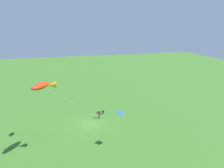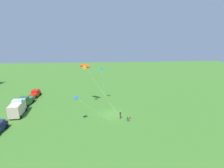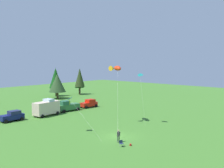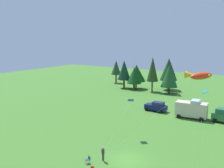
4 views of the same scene
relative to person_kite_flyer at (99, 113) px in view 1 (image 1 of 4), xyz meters
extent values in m
plane|color=#3D7227|center=(2.20, 1.75, -1.02)|extent=(160.00, 160.00, 0.00)
cylinder|color=#37463B|center=(0.10, -0.04, -0.60)|extent=(0.14, 0.14, 0.85)
cylinder|color=#37463B|center=(-0.10, 0.05, -0.60)|extent=(0.14, 0.14, 0.85)
cylinder|color=#403C40|center=(0.00, 0.00, 0.14)|extent=(0.45, 0.45, 0.62)
sphere|color=tan|center=(0.00, 0.00, 0.60)|extent=(0.24, 0.24, 0.24)
cylinder|color=#403C40|center=(0.16, -0.13, 0.17)|extent=(0.18, 0.14, 0.56)
cylinder|color=#403C40|center=(-0.21, 0.03, 0.17)|extent=(0.12, 0.12, 0.55)
cube|color=#253450|center=(-1.11, -1.49, -0.60)|extent=(0.64, 0.64, 0.04)
cube|color=#253450|center=(-1.02, -1.29, -0.40)|extent=(0.45, 0.23, 0.40)
cylinder|color=#A5A8AD|center=(-1.00, -1.77, -0.81)|extent=(0.03, 0.03, 0.42)
cylinder|color=#A5A8AD|center=(-1.39, -1.59, -0.81)|extent=(0.03, 0.03, 0.42)
cylinder|color=#A5A8AD|center=(-0.83, -1.38, -0.81)|extent=(0.03, 0.03, 0.42)
cylinder|color=#A5A8AD|center=(-1.21, -1.21, -0.81)|extent=(0.03, 0.03, 0.42)
cube|color=#A61812|center=(0.00, -2.07, -0.91)|extent=(0.39, 0.34, 0.22)
ellipsoid|color=red|center=(8.66, 7.56, 8.77)|extent=(2.56, 3.05, 0.98)
cone|color=gold|center=(7.32, 7.56, 8.77)|extent=(1.04, 0.90, 0.90)
sphere|color=yellow|center=(9.48, 7.84, 8.87)|extent=(0.22, 0.22, 0.22)
cylinder|color=silver|center=(4.20, 3.71, 3.88)|extent=(8.94, 7.72, 9.80)
cylinder|color=#4C3823|center=(-0.27, -0.14, -1.02)|extent=(0.04, 0.04, 0.01)
pyramid|color=teal|center=(9.95, 3.69, 7.75)|extent=(0.85, 1.12, 0.66)
cylinder|color=silver|center=(10.09, 3.09, 3.29)|extent=(0.08, 1.19, 8.62)
cylinder|color=#4C3823|center=(10.12, 2.50, -1.02)|extent=(0.04, 0.04, 0.01)
cube|color=blue|center=(-1.31, 8.75, 4.30)|extent=(1.09, 1.05, 0.50)
cylinder|color=yellow|center=(-1.31, 8.75, 3.80)|extent=(0.04, 0.04, 0.84)
cylinder|color=silver|center=(-1.25, 5.34, 1.64)|extent=(0.12, 6.81, 5.32)
cylinder|color=#4C3823|center=(-1.20, 1.94, -1.02)|extent=(0.04, 0.04, 0.01)
camera|label=1|loc=(5.64, 29.51, 15.61)|focal=28.00mm
camera|label=2|loc=(-33.16, 4.45, 15.74)|focal=28.00mm
camera|label=3|loc=(-26.70, -22.56, 10.18)|focal=42.00mm
camera|label=4|loc=(16.53, -23.19, 13.17)|focal=42.00mm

